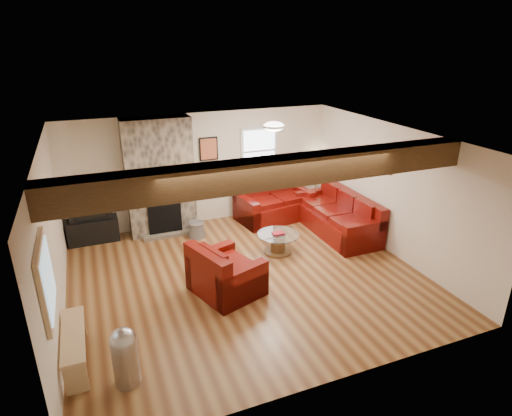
{
  "coord_description": "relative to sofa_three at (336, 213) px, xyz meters",
  "views": [
    {
      "loc": [
        -2.32,
        -6.24,
        3.97
      ],
      "look_at": [
        0.35,
        0.4,
        1.12
      ],
      "focal_mm": 30.0,
      "sensor_mm": 36.0,
      "label": 1
    }
  ],
  "objects": [
    {
      "name": "back_window",
      "position": [
        -1.13,
        1.66,
        1.11
      ],
      "size": [
        0.9,
        0.08,
        1.1
      ],
      "primitive_type": null,
      "color": "silver",
      "rests_on": "room"
    },
    {
      "name": "oak_beam",
      "position": [
        -2.48,
        -2.3,
        1.87
      ],
      "size": [
        6.0,
        0.36,
        0.38
      ],
      "primitive_type": "cube",
      "color": "#321E0F",
      "rests_on": "room"
    },
    {
      "name": "artwork_right",
      "position": [
        0.48,
        -0.75,
        1.31
      ],
      "size": [
        0.06,
        0.55,
        0.42
      ],
      "primitive_type": null,
      "color": "black",
      "rests_on": "room"
    },
    {
      "name": "floor_lamp",
      "position": [
        0.32,
        1.5,
        0.8
      ],
      "size": [
        0.37,
        0.37,
        1.45
      ],
      "color": "tan",
      "rests_on": "floor"
    },
    {
      "name": "coal_bucket",
      "position": [
        -2.88,
        0.9,
        -0.27
      ],
      "size": [
        0.36,
        0.36,
        0.34
      ],
      "primitive_type": null,
      "color": "slate",
      "rests_on": "floor"
    },
    {
      "name": "pedal_bin",
      "position": [
        -4.73,
        -2.87,
        -0.04
      ],
      "size": [
        0.4,
        0.4,
        0.8
      ],
      "primitive_type": null,
      "rotation": [
        0.0,
        0.0,
        -0.29
      ],
      "color": "#AFAFB4",
      "rests_on": "floor"
    },
    {
      "name": "hatch_window",
      "position": [
        -5.44,
        -2.55,
        1.01
      ],
      "size": [
        0.08,
        1.0,
        0.9
      ],
      "primitive_type": null,
      "color": "tan",
      "rests_on": "room"
    },
    {
      "name": "artwork_back",
      "position": [
        -2.33,
        1.66,
        1.26
      ],
      "size": [
        0.42,
        0.06,
        0.52
      ],
      "primitive_type": null,
      "color": "black",
      "rests_on": "room"
    },
    {
      "name": "loveseat",
      "position": [
        -0.94,
        1.18,
        0.01
      ],
      "size": [
        1.82,
        1.21,
        0.9
      ],
      "primitive_type": null,
      "rotation": [
        0.0,
        0.0,
        0.14
      ],
      "color": "#430804",
      "rests_on": "floor"
    },
    {
      "name": "armchair_red",
      "position": [
        -2.95,
        -1.38,
        -0.01
      ],
      "size": [
        1.23,
        1.32,
        0.87
      ],
      "primitive_type": null,
      "rotation": [
        0.0,
        0.0,
        1.9
      ],
      "color": "#430804",
      "rests_on": "floor"
    },
    {
      "name": "pine_bench",
      "position": [
        -5.31,
        -2.26,
        -0.21
      ],
      "size": [
        0.28,
        1.21,
        0.46
      ],
      "primitive_type": null,
      "color": "tan",
      "rests_on": "floor"
    },
    {
      "name": "television",
      "position": [
        -4.93,
        1.48,
        0.31
      ],
      "size": [
        0.83,
        0.11,
        0.48
      ],
      "primitive_type": "imported",
      "color": "black",
      "rests_on": "tv_cabinet"
    },
    {
      "name": "chimney_breast",
      "position": [
        -3.48,
        1.44,
        0.78
      ],
      "size": [
        1.4,
        0.67,
        2.5
      ],
      "color": "#36302A",
      "rests_on": "floor"
    },
    {
      "name": "tv_cabinet",
      "position": [
        -4.93,
        1.48,
        -0.19
      ],
      "size": [
        1.01,
        0.4,
        0.5
      ],
      "primitive_type": "cube",
      "color": "black",
      "rests_on": "floor"
    },
    {
      "name": "coffee_table",
      "position": [
        -1.57,
        -0.41,
        -0.24
      ],
      "size": [
        0.82,
        0.82,
        0.43
      ],
      "color": "#4A2E17",
      "rests_on": "floor"
    },
    {
      "name": "sofa_three",
      "position": [
        0.0,
        0.0,
        0.0
      ],
      "size": [
        0.96,
        2.27,
        0.88
      ],
      "primitive_type": null,
      "rotation": [
        0.0,
        0.0,
        -1.57
      ],
      "color": "#430804",
      "rests_on": "floor"
    },
    {
      "name": "room",
      "position": [
        -2.48,
        -1.05,
        0.81
      ],
      "size": [
        8.0,
        8.0,
        8.0
      ],
      "color": "brown",
      "rests_on": "ground"
    },
    {
      "name": "ceiling_dome",
      "position": [
        -1.58,
        -0.15,
        2.0
      ],
      "size": [
        0.4,
        0.4,
        0.18
      ],
      "primitive_type": null,
      "color": "white",
      "rests_on": "room"
    }
  ]
}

